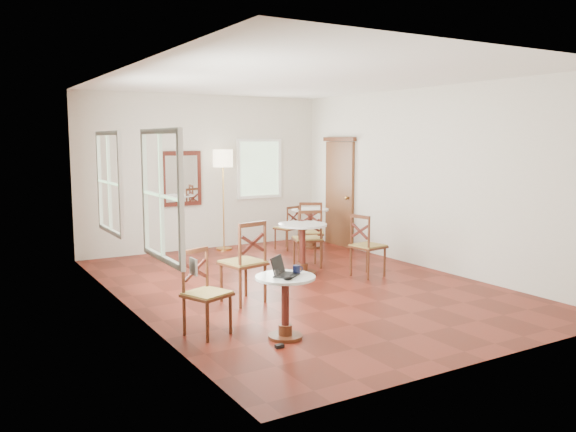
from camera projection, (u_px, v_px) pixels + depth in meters
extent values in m
plane|color=#5D1A10|center=(298.00, 285.00, 8.72)|extent=(7.00, 7.00, 0.00)
cube|color=beige|center=(205.00, 173.00, 11.51)|extent=(5.00, 0.02, 3.00)
cube|color=beige|center=(494.00, 208.00, 5.54)|extent=(5.00, 0.02, 3.00)
cube|color=beige|center=(127.00, 192.00, 7.26)|extent=(0.02, 7.00, 3.00)
cube|color=beige|center=(426.00, 178.00, 9.79)|extent=(0.02, 7.00, 3.00)
cube|color=white|center=(299.00, 79.00, 8.33)|extent=(5.00, 7.00, 0.02)
cube|color=brown|center=(339.00, 194.00, 11.88)|extent=(0.06, 0.90, 2.10)
cube|color=#4E2513|center=(339.00, 139.00, 11.73)|extent=(0.08, 1.02, 0.08)
sphere|color=#BF8C3F|center=(346.00, 198.00, 11.58)|extent=(0.07, 0.07, 0.07)
cube|color=#4A1A13|center=(181.00, 179.00, 11.23)|extent=(0.80, 0.05, 1.05)
cube|color=white|center=(182.00, 179.00, 11.21)|extent=(0.64, 0.02, 0.88)
cube|color=white|center=(193.00, 267.00, 5.56)|extent=(0.02, 0.16, 0.16)
torus|color=red|center=(195.00, 266.00, 5.56)|extent=(0.02, 0.12, 0.12)
cube|color=white|center=(161.00, 196.00, 6.25)|extent=(0.06, 1.22, 1.42)
cube|color=white|center=(109.00, 183.00, 8.12)|extent=(0.06, 1.22, 1.42)
cube|color=white|center=(259.00, 169.00, 12.09)|extent=(1.02, 0.06, 1.22)
cylinder|color=#4E2513|center=(285.00, 336.00, 6.39)|extent=(0.37, 0.37, 0.04)
cylinder|color=#4E2513|center=(285.00, 330.00, 6.38)|extent=(0.15, 0.15, 0.11)
cylinder|color=#4A1A13|center=(285.00, 305.00, 6.35)|extent=(0.08, 0.08, 0.56)
cylinder|color=#4E2513|center=(285.00, 281.00, 6.31)|extent=(0.13, 0.13, 0.06)
cylinder|color=silver|center=(285.00, 277.00, 6.31)|extent=(0.65, 0.65, 0.03)
cylinder|color=#4E2513|center=(302.00, 273.00, 9.44)|extent=(0.44, 0.44, 0.04)
cylinder|color=#4E2513|center=(302.00, 267.00, 9.43)|extent=(0.18, 0.18, 0.13)
cylinder|color=#4A1A13|center=(303.00, 247.00, 9.38)|extent=(0.10, 0.10, 0.66)
cylinder|color=#4E2513|center=(303.00, 228.00, 9.34)|extent=(0.15, 0.15, 0.07)
cylinder|color=silver|center=(303.00, 225.00, 9.34)|extent=(0.77, 0.77, 0.03)
cylinder|color=#4E2513|center=(310.00, 247.00, 11.73)|extent=(0.42, 0.42, 0.04)
cylinder|color=#4E2513|center=(310.00, 242.00, 11.72)|extent=(0.17, 0.17, 0.13)
cylinder|color=#4A1A13|center=(310.00, 227.00, 11.68)|extent=(0.10, 0.10, 0.63)
cylinder|color=#4E2513|center=(310.00, 212.00, 11.64)|extent=(0.15, 0.15, 0.06)
cylinder|color=silver|center=(310.00, 210.00, 11.64)|extent=(0.74, 0.74, 0.03)
cylinder|color=#4E2513|center=(246.00, 278.00, 8.07)|extent=(0.04, 0.04, 0.52)
cylinder|color=#4E2513|center=(265.00, 283.00, 7.77)|extent=(0.04, 0.04, 0.52)
cylinder|color=#4E2513|center=(221.00, 283.00, 7.79)|extent=(0.04, 0.04, 0.52)
cylinder|color=#4E2513|center=(240.00, 289.00, 7.49)|extent=(0.04, 0.04, 0.52)
cube|color=#4E2513|center=(243.00, 263.00, 7.75)|extent=(0.59, 0.59, 0.03)
cube|color=olive|center=(243.00, 262.00, 7.74)|extent=(0.57, 0.57, 0.05)
cylinder|color=#4E2513|center=(265.00, 243.00, 7.69)|extent=(0.04, 0.04, 0.57)
cylinder|color=#4E2513|center=(240.00, 247.00, 7.42)|extent=(0.04, 0.04, 0.57)
cube|color=#4E2513|center=(252.00, 224.00, 7.52)|extent=(0.43, 0.13, 0.06)
cube|color=#4A1A13|center=(253.00, 244.00, 7.56)|extent=(0.37, 0.10, 0.25)
cube|color=#4A1A13|center=(253.00, 244.00, 7.56)|extent=(0.37, 0.10, 0.25)
cylinder|color=#4E2513|center=(207.00, 322.00, 6.23)|extent=(0.04, 0.04, 0.45)
cylinder|color=#4E2513|center=(184.00, 316.00, 6.44)|extent=(0.04, 0.04, 0.45)
cylinder|color=#4E2513|center=(230.00, 314.00, 6.51)|extent=(0.04, 0.04, 0.45)
cylinder|color=#4E2513|center=(208.00, 309.00, 6.72)|extent=(0.04, 0.04, 0.45)
cube|color=#4E2513|center=(207.00, 295.00, 6.45)|extent=(0.57, 0.57, 0.03)
cube|color=olive|center=(207.00, 294.00, 6.44)|extent=(0.54, 0.54, 0.04)
cylinder|color=#4E2513|center=(183.00, 274.00, 6.38)|extent=(0.04, 0.04, 0.50)
cylinder|color=#4E2513|center=(207.00, 268.00, 6.66)|extent=(0.04, 0.04, 0.50)
cube|color=#4E2513|center=(195.00, 251.00, 6.49)|extent=(0.36, 0.17, 0.05)
cube|color=#4A1A13|center=(195.00, 270.00, 6.52)|extent=(0.31, 0.14, 0.22)
cube|color=#4A1A13|center=(195.00, 270.00, 6.52)|extent=(0.31, 0.14, 0.22)
cylinder|color=#4E2513|center=(315.00, 251.00, 10.16)|extent=(0.04, 0.04, 0.46)
cylinder|color=#4E2513|center=(321.00, 255.00, 9.80)|extent=(0.04, 0.04, 0.46)
cylinder|color=#4E2513|center=(294.00, 252.00, 10.09)|extent=(0.04, 0.04, 0.46)
cylinder|color=#4E2513|center=(299.00, 256.00, 9.73)|extent=(0.04, 0.04, 0.46)
cube|color=#4E2513|center=(307.00, 239.00, 9.91)|extent=(0.58, 0.58, 0.03)
cube|color=olive|center=(307.00, 239.00, 9.91)|extent=(0.55, 0.55, 0.04)
cylinder|color=#4E2513|center=(321.00, 226.00, 9.74)|extent=(0.04, 0.04, 0.52)
cylinder|color=#4E2513|center=(299.00, 227.00, 9.66)|extent=(0.04, 0.04, 0.52)
cube|color=#4E2513|center=(310.00, 212.00, 9.67)|extent=(0.38, 0.16, 0.05)
cube|color=#4A1A13|center=(310.00, 226.00, 9.70)|extent=(0.32, 0.13, 0.23)
cube|color=#4A1A13|center=(310.00, 226.00, 9.70)|extent=(0.32, 0.13, 0.23)
cylinder|color=#4E2513|center=(385.00, 262.00, 9.23)|extent=(0.04, 0.04, 0.47)
cylinder|color=#4E2513|center=(368.00, 265.00, 9.00)|extent=(0.04, 0.04, 0.47)
cylinder|color=#4E2513|center=(367.00, 258.00, 9.52)|extent=(0.04, 0.04, 0.47)
cylinder|color=#4E2513|center=(351.00, 261.00, 9.28)|extent=(0.04, 0.04, 0.47)
cube|color=#4E2513|center=(368.00, 247.00, 9.23)|extent=(0.52, 0.52, 0.03)
cube|color=olive|center=(368.00, 246.00, 9.23)|extent=(0.50, 0.50, 0.04)
cylinder|color=#4E2513|center=(369.00, 233.00, 8.94)|extent=(0.04, 0.04, 0.52)
cylinder|color=#4E2513|center=(351.00, 231.00, 9.22)|extent=(0.04, 0.04, 0.52)
cube|color=#4E2513|center=(360.00, 217.00, 9.05)|extent=(0.09, 0.39, 0.05)
cube|color=#4A1A13|center=(360.00, 231.00, 9.08)|extent=(0.08, 0.34, 0.23)
cube|color=#4A1A13|center=(360.00, 231.00, 9.08)|extent=(0.08, 0.34, 0.23)
cylinder|color=#4E2513|center=(286.00, 237.00, 11.79)|extent=(0.03, 0.03, 0.41)
cylinder|color=#4E2513|center=(298.00, 239.00, 11.58)|extent=(0.03, 0.03, 0.41)
cylinder|color=#4E2513|center=(275.00, 239.00, 11.55)|extent=(0.03, 0.03, 0.41)
cylinder|color=#4E2513|center=(287.00, 241.00, 11.34)|extent=(0.03, 0.03, 0.41)
cube|color=#4E2513|center=(287.00, 228.00, 11.54)|extent=(0.50, 0.50, 0.03)
cube|color=olive|center=(287.00, 228.00, 11.54)|extent=(0.47, 0.47, 0.04)
cylinder|color=#4E2513|center=(299.00, 217.00, 11.52)|extent=(0.03, 0.03, 0.45)
cylinder|color=#4E2513|center=(287.00, 219.00, 11.28)|extent=(0.03, 0.03, 0.45)
cube|color=#4E2513|center=(293.00, 207.00, 11.37)|extent=(0.34, 0.13, 0.05)
cube|color=#4A1A13|center=(293.00, 218.00, 11.40)|extent=(0.29, 0.11, 0.20)
cube|color=#4A1A13|center=(293.00, 218.00, 11.40)|extent=(0.29, 0.11, 0.20)
cylinder|color=#4E2513|center=(300.00, 248.00, 10.37)|extent=(0.04, 0.04, 0.48)
cylinder|color=#4E2513|center=(300.00, 244.00, 10.74)|extent=(0.04, 0.04, 0.48)
cylinder|color=#4E2513|center=(322.00, 248.00, 10.36)|extent=(0.04, 0.04, 0.48)
cylinder|color=#4E2513|center=(321.00, 245.00, 10.73)|extent=(0.04, 0.04, 0.48)
cube|color=#4E2513|center=(311.00, 233.00, 10.52)|extent=(0.64, 0.64, 0.03)
cube|color=olive|center=(311.00, 232.00, 10.52)|extent=(0.61, 0.61, 0.04)
cylinder|color=#4E2513|center=(300.00, 217.00, 10.68)|extent=(0.04, 0.04, 0.53)
cylinder|color=#4E2513|center=(321.00, 217.00, 10.67)|extent=(0.04, 0.04, 0.53)
cube|color=#4E2513|center=(311.00, 204.00, 10.64)|extent=(0.36, 0.25, 0.05)
cube|color=#4A1A13|center=(311.00, 217.00, 10.67)|extent=(0.31, 0.21, 0.23)
cube|color=#4A1A13|center=(311.00, 217.00, 10.67)|extent=(0.31, 0.21, 0.23)
cylinder|color=#BF8C3F|center=(224.00, 249.00, 11.52)|extent=(0.31, 0.31, 0.03)
cylinder|color=#BF8C3F|center=(223.00, 204.00, 11.41)|extent=(0.03, 0.03, 1.78)
cylinder|color=beige|center=(223.00, 158.00, 11.29)|extent=(0.38, 0.38, 0.33)
cube|color=black|center=(287.00, 275.00, 6.31)|extent=(0.35, 0.34, 0.02)
cube|color=black|center=(287.00, 274.00, 6.31)|extent=(0.26, 0.24, 0.00)
cube|color=black|center=(278.00, 265.00, 6.34)|extent=(0.26, 0.22, 0.20)
cube|color=silver|center=(278.00, 265.00, 6.34)|extent=(0.23, 0.19, 0.16)
ellipsoid|color=black|center=(288.00, 278.00, 6.12)|extent=(0.11, 0.07, 0.04)
cylinder|color=#101537|center=(296.00, 270.00, 6.40)|extent=(0.08, 0.08, 0.10)
torus|color=#101537|center=(300.00, 269.00, 6.42)|extent=(0.07, 0.01, 0.07)
cylinder|color=white|center=(277.00, 275.00, 6.13)|extent=(0.06, 0.06, 0.11)
cube|color=black|center=(280.00, 346.00, 6.09)|extent=(0.09, 0.05, 0.04)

